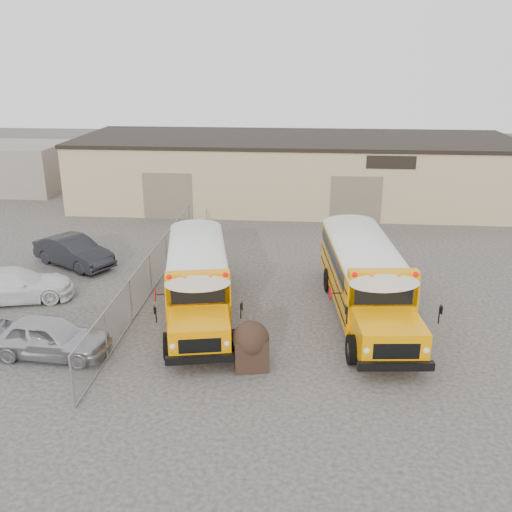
# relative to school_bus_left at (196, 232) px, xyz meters

# --- Properties ---
(ground) EXTENTS (120.00, 120.00, 0.00)m
(ground) POSITION_rel_school_bus_left_xyz_m (4.65, -7.06, -1.63)
(ground) COLOR #32302E
(ground) RESTS_ON ground
(warehouse) EXTENTS (30.20, 10.20, 4.67)m
(warehouse) POSITION_rel_school_bus_left_xyz_m (4.65, 12.94, 0.74)
(warehouse) COLOR tan
(warehouse) RESTS_ON ground
(chainlink_fence) EXTENTS (0.07, 18.07, 1.81)m
(chainlink_fence) POSITION_rel_school_bus_left_xyz_m (-1.35, -4.06, -0.73)
(chainlink_fence) COLOR gray
(chainlink_fence) RESTS_ON ground
(distant_building_left) EXTENTS (8.00, 6.00, 3.60)m
(distant_building_left) POSITION_rel_school_bus_left_xyz_m (-17.35, 14.94, 0.17)
(distant_building_left) COLOR gray
(distant_building_left) RESTS_ON ground
(school_bus_left) EXTENTS (4.14, 9.91, 2.82)m
(school_bus_left) POSITION_rel_school_bus_left_xyz_m (0.00, 0.00, 0.00)
(school_bus_left) COLOR #FF9400
(school_bus_left) RESTS_ON ground
(school_bus_right) EXTENTS (3.48, 10.48, 3.01)m
(school_bus_right) POSITION_rel_school_bus_left_xyz_m (7.42, 0.95, 0.11)
(school_bus_right) COLOR #FF9C00
(school_bus_right) RESTS_ON ground
(tarp_bundle) EXTENTS (1.31, 1.25, 1.71)m
(tarp_bundle) POSITION_rel_school_bus_left_xyz_m (3.75, -10.17, -0.76)
(tarp_bundle) COLOR black
(tarp_bundle) RESTS_ON ground
(car_silver) EXTENTS (4.42, 2.01, 1.47)m
(car_silver) POSITION_rel_school_bus_left_xyz_m (-3.45, -9.98, -0.90)
(car_silver) COLOR #B5B5BA
(car_silver) RESTS_ON ground
(car_white) EXTENTS (5.35, 3.38, 1.44)m
(car_white) POSITION_rel_school_bus_left_xyz_m (-7.01, -5.46, -0.91)
(car_white) COLOR white
(car_white) RESTS_ON ground
(car_dark) EXTENTS (4.77, 3.67, 1.51)m
(car_dark) POSITION_rel_school_bus_left_xyz_m (-6.10, -1.06, -0.88)
(car_dark) COLOR black
(car_dark) RESTS_ON ground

